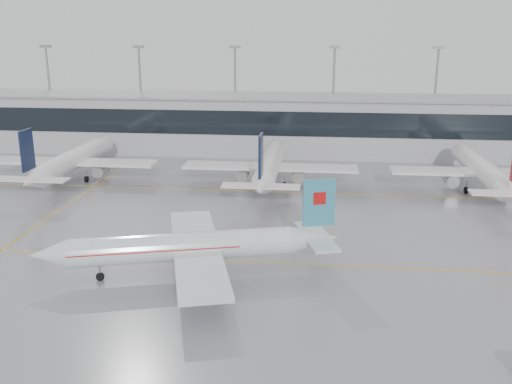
# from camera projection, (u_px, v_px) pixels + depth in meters

# --- Properties ---
(ground) EXTENTS (320.00, 320.00, 0.00)m
(ground) POSITION_uv_depth(u_px,v_px,m) (244.00, 261.00, 66.02)
(ground) COLOR gray
(ground) RESTS_ON ground
(taxi_line_main) EXTENTS (120.00, 0.25, 0.01)m
(taxi_line_main) POSITION_uv_depth(u_px,v_px,m) (244.00, 261.00, 66.02)
(taxi_line_main) COLOR #D69E0D
(taxi_line_main) RESTS_ON ground
(taxi_line_north) EXTENTS (120.00, 0.25, 0.01)m
(taxi_line_north) POSITION_uv_depth(u_px,v_px,m) (268.00, 192.00, 94.70)
(taxi_line_north) COLOR #D69E0D
(taxi_line_north) RESTS_ON ground
(taxi_line_cross) EXTENTS (0.25, 60.00, 0.01)m
(taxi_line_cross) POSITION_uv_depth(u_px,v_px,m) (55.00, 213.00, 83.57)
(taxi_line_cross) COLOR #D69E0D
(taxi_line_cross) RESTS_ON ground
(terminal) EXTENTS (180.00, 15.00, 12.00)m
(terminal) POSITION_uv_depth(u_px,v_px,m) (282.00, 125.00, 123.66)
(terminal) COLOR #A5A5A9
(terminal) RESTS_ON ground
(terminal_glass) EXTENTS (180.00, 0.20, 5.00)m
(terminal_glass) POSITION_uv_depth(u_px,v_px,m) (279.00, 124.00, 116.03)
(terminal_glass) COLOR black
(terminal_glass) RESTS_ON ground
(terminal_roof) EXTENTS (182.00, 16.00, 0.40)m
(terminal_roof) POSITION_uv_depth(u_px,v_px,m) (282.00, 96.00, 121.96)
(terminal_roof) COLOR gray
(terminal_roof) RESTS_ON ground
(light_masts) EXTENTS (156.40, 1.00, 22.60)m
(light_masts) POSITION_uv_depth(u_px,v_px,m) (284.00, 88.00, 127.39)
(light_masts) COLOR gray
(light_masts) RESTS_ON ground
(air_canada_jet) EXTENTS (32.93, 26.12, 10.17)m
(air_canada_jet) POSITION_uv_depth(u_px,v_px,m) (195.00, 247.00, 61.76)
(air_canada_jet) COLOR silver
(air_canada_jet) RESTS_ON ground
(parked_jet_b) EXTENTS (29.64, 36.96, 11.72)m
(parked_jet_b) POSITION_uv_depth(u_px,v_px,m) (74.00, 160.00, 100.96)
(parked_jet_b) COLOR white
(parked_jet_b) RESTS_ON ground
(parked_jet_c) EXTENTS (29.64, 36.96, 11.72)m
(parked_jet_c) POSITION_uv_depth(u_px,v_px,m) (270.00, 165.00, 97.21)
(parked_jet_c) COLOR white
(parked_jet_c) RESTS_ON ground
(parked_jet_d) EXTENTS (29.64, 36.96, 11.72)m
(parked_jet_d) POSITION_uv_depth(u_px,v_px,m) (482.00, 170.00, 93.46)
(parked_jet_d) COLOR white
(parked_jet_d) RESTS_ON ground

